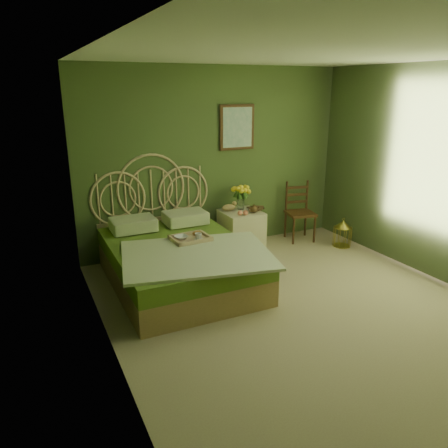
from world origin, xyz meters
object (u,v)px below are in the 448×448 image
nightstand (241,227)px  chair (298,208)px  birdcage (342,234)px  bed (177,258)px

nightstand → chair: (1.05, 0.09, 0.14)m
nightstand → chair: 1.06m
chair → birdcage: chair is taller
bed → chair: (2.25, 0.73, 0.19)m
chair → birdcage: (0.41, -0.59, -0.31)m
nightstand → birdcage: size_ratio=2.56×
bed → chair: size_ratio=2.55×
nightstand → birdcage: nightstand is taller
bed → nightstand: 1.36m
nightstand → bed: bearing=-152.4°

